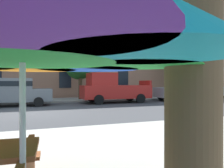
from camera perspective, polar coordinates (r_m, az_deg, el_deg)
The scene contains 9 objects.
ground_plane at distance 11.33m, azimuth -21.18°, elevation -7.27°, with size 120.00×120.00×0.00m, color #424244.
sidewalk_far at distance 18.09m, azimuth -20.64°, elevation -4.21°, with size 56.00×3.60×0.12m, color #9E998E.
apartment_building at distance 26.67m, azimuth -20.40°, elevation 10.95°, with size 46.64×12.08×12.80m.
sedan_gray at distance 14.99m, azimuth -24.39°, elevation -1.77°, with size 4.40×1.98×1.78m.
pickup_red at distance 15.89m, azimuth 0.19°, elevation -1.33°, with size 5.10×2.12×2.20m.
sedan_silver at distance 18.88m, azimuth 17.95°, elevation -1.31°, with size 4.40×1.98×1.78m.
street_tree_middle at distance 18.07m, azimuth -7.89°, elevation 5.30°, with size 2.79×3.07×4.42m.
street_tree_right at distance 22.46m, azimuth 18.17°, elevation 5.12°, with size 3.28×3.11×5.10m.
patio_umbrella at distance 2.28m, azimuth -22.69°, elevation 12.08°, with size 3.88×3.88×2.31m.
Camera 1 is at (0.28, -11.23, 1.51)m, focal length 34.44 mm.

